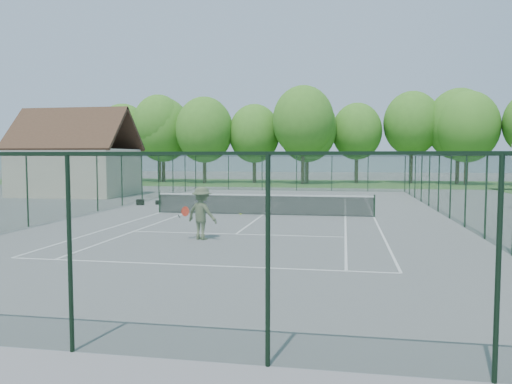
% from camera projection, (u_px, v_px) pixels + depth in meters
% --- Properties ---
extents(ground, '(140.00, 140.00, 0.00)m').
position_uv_depth(ground, '(263.00, 215.00, 25.24)').
color(ground, gray).
rests_on(ground, ground).
extents(grass_far, '(80.00, 16.00, 0.01)m').
position_uv_depth(grass_far, '(307.00, 183.00, 54.71)').
color(grass_far, '#437731').
rests_on(grass_far, ground).
extents(court_lines, '(11.05, 23.85, 0.01)m').
position_uv_depth(court_lines, '(263.00, 215.00, 25.24)').
color(court_lines, white).
rests_on(court_lines, ground).
extents(tennis_net, '(11.08, 0.08, 1.10)m').
position_uv_depth(tennis_net, '(263.00, 203.00, 25.20)').
color(tennis_net, black).
rests_on(tennis_net, ground).
extents(fence_enclosure, '(18.05, 36.05, 3.02)m').
position_uv_depth(fence_enclosure, '(263.00, 184.00, 25.13)').
color(fence_enclosure, '#1E3D24').
rests_on(fence_enclosure, ground).
extents(utility_building, '(8.60, 6.27, 6.63)m').
position_uv_depth(utility_building, '(75.00, 154.00, 37.62)').
color(utility_building, beige).
rests_on(utility_building, ground).
extents(tree_line_far, '(39.40, 6.40, 9.70)m').
position_uv_depth(tree_line_far, '(307.00, 128.00, 54.28)').
color(tree_line_far, '#452B1F').
rests_on(tree_line_far, ground).
extents(sports_bag_a, '(0.46, 0.31, 0.35)m').
position_uv_depth(sports_bag_a, '(140.00, 202.00, 30.24)').
color(sports_bag_a, black).
rests_on(sports_bag_a, ground).
extents(sports_bag_b, '(0.36, 0.24, 0.26)m').
position_uv_depth(sports_bag_b, '(158.00, 202.00, 30.58)').
color(sports_bag_b, black).
rests_on(sports_bag_b, ground).
extents(tennis_player, '(2.22, 1.11, 1.88)m').
position_uv_depth(tennis_player, '(202.00, 213.00, 17.70)').
color(tennis_player, '#50573D').
rests_on(tennis_player, ground).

